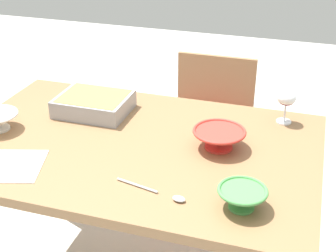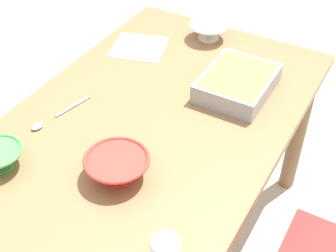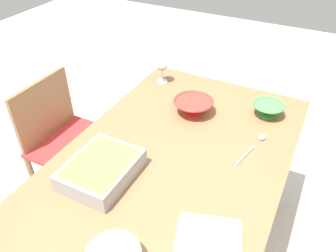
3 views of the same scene
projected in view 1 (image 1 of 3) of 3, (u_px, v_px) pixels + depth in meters
The scene contains 8 objects.
dining_table at pixel (135, 168), 1.93m from camera, with size 1.42×0.93×0.76m.
chair at pixel (210, 123), 2.67m from camera, with size 0.46×0.39×0.82m.
wine_glass at pixel (286, 100), 1.98m from camera, with size 0.08×0.08×0.14m.
casserole_dish at pixel (94, 103), 2.10m from camera, with size 0.31×0.24×0.08m.
mixing_bowl at pixel (242, 197), 1.49m from camera, with size 0.16×0.16×0.07m.
serving_bowl at pixel (219, 138), 1.82m from camera, with size 0.20×0.20×0.08m.
serving_spoon at pixel (164, 194), 1.56m from camera, with size 0.26×0.08×0.01m.
napkin at pixel (13, 166), 1.72m from camera, with size 0.21×0.22×0.00m, color white.
Camera 1 is at (-0.61, 1.52, 1.69)m, focal length 51.41 mm.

